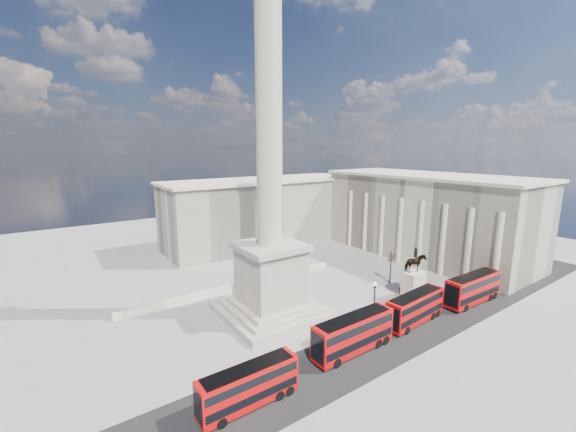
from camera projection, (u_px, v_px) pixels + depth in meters
The scene contains 18 objects.
ground at pixel (290, 327), 48.99m from camera, with size 180.00×180.00×0.00m, color gray.
asphalt_road at pixel (369, 348), 43.73m from camera, with size 120.00×9.00×0.01m, color black.
nelsons_column at pixel (270, 229), 50.54m from camera, with size 14.00×14.00×49.85m.
balustrade_wall at pixel (237, 286), 61.77m from camera, with size 40.00×0.60×1.10m, color beige.
building_east at pixel (426, 215), 80.50m from camera, with size 19.00×46.00×18.60m.
building_northeast at pixel (264, 211), 90.83m from camera, with size 51.00×17.00×16.60m.
red_bus_a at pixel (249, 386), 33.63m from camera, with size 10.08×2.44×4.08m.
red_bus_b at pixel (354, 333), 42.53m from camera, with size 11.44×2.81×4.63m.
red_bus_c at pixel (415, 308), 49.67m from camera, with size 10.92×3.25×4.37m.
red_bus_d at pixel (473, 288), 56.09m from camera, with size 11.65×3.02×4.70m.
victorian_lamp at pixel (374, 302), 47.27m from camera, with size 0.60×0.60×6.95m.
equestrian_statue at pixel (414, 282), 57.08m from camera, with size 4.30×3.22×8.87m.
bare_tree_near at pixel (506, 255), 62.05m from camera, with size 1.72×1.72×7.53m.
bare_tree_mid at pixel (391, 257), 63.89m from camera, with size 1.68×1.68×6.39m.
bare_tree_far at pixel (413, 233), 79.77m from camera, with size 1.70×1.70×6.94m.
pedestrian_walking at pixel (424, 288), 60.52m from camera, with size 0.57×0.38×1.58m, color black.
pedestrian_standing at pixel (400, 293), 57.97m from camera, with size 0.88×0.68×1.81m, color black.
pedestrian_crossing at pixel (373, 314), 50.71m from camera, with size 1.01×0.42×1.72m, color black.
Camera 1 is at (-26.02, -36.88, 24.48)m, focal length 22.00 mm.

